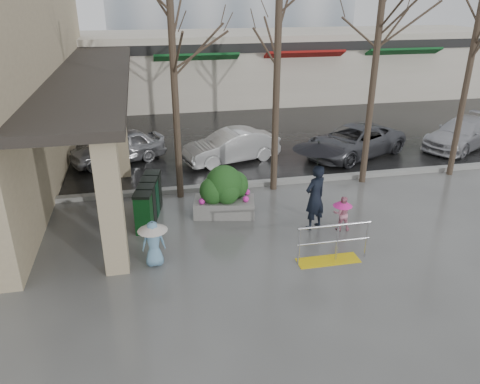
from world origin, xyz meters
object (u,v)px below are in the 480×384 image
object	(u,v)px
handrail	(331,248)
tree_midwest	(278,29)
tree_mideast	(378,40)
car_a	(118,147)
tree_east	(478,21)
news_boxes	(149,201)
car_b	(231,146)
car_c	(354,141)
woman	(316,179)
tree_west	(172,36)
planter	(224,191)
car_d	(463,133)
child_pink	(342,211)
child_blue	(153,239)

from	to	relation	value
handrail	tree_midwest	distance (m)	6.83
tree_mideast	car_a	size ratio (longest dim) A/B	1.76
tree_east	news_boxes	distance (m)	12.13
car_a	handrail	bearing A→B (deg)	11.56
car_b	car_c	distance (m)	5.07
tree_mideast	woman	xyz separation A→B (m)	(-2.95, -3.01, -3.35)
tree_west	planter	world-z (taller)	tree_west
car_b	tree_mideast	bearing A→B (deg)	38.24
woman	planter	size ratio (longest dim) A/B	1.33
car_a	car_c	distance (m)	9.53
car_a	car_b	size ratio (longest dim) A/B	0.97
woman	car_d	bearing A→B (deg)	-171.38
handrail	car_a	xyz separation A→B (m)	(-5.45, 8.71, 0.25)
tree_east	car_d	bearing A→B (deg)	49.04
tree_west	car_b	size ratio (longest dim) A/B	1.78
handrail	woman	size ratio (longest dim) A/B	0.73
tree_midwest	car_b	xyz separation A→B (m)	(-0.90, 3.06, -4.60)
news_boxes	tree_mideast	bearing A→B (deg)	22.51
child_pink	car_a	xyz separation A→B (m)	(-6.38, 7.18, 0.05)
tree_midwest	child_blue	distance (m)	7.39
child_blue	car_d	size ratio (longest dim) A/B	0.27
child_pink	planter	world-z (taller)	planter
handrail	tree_east	bearing A→B (deg)	35.86
tree_mideast	car_a	world-z (taller)	tree_mideast
car_b	car_a	bearing A→B (deg)	-116.65
car_a	news_boxes	bearing A→B (deg)	-9.50
tree_midwest	child_pink	bearing A→B (deg)	-71.73
child_blue	planter	distance (m)	3.30
tree_east	planter	size ratio (longest dim) A/B	3.68
tree_west	news_boxes	size ratio (longest dim) A/B	3.11
car_c	car_d	world-z (taller)	same
car_c	tree_mideast	bearing A→B (deg)	-41.82
tree_east	woman	world-z (taller)	tree_east
child_pink	woman	bearing A→B (deg)	-7.76
tree_west	car_b	distance (m)	5.87
tree_east	car_d	size ratio (longest dim) A/B	1.66
child_pink	news_boxes	xyz separation A→B (m)	(-5.33, 1.79, 0.02)
tree_mideast	car_d	bearing A→B (deg)	25.30
car_c	child_blue	bearing A→B (deg)	-75.23
tree_east	tree_mideast	bearing A→B (deg)	180.00
tree_west	news_boxes	distance (m)	4.84
tree_west	news_boxes	bearing A→B (deg)	-125.07
car_c	car_d	distance (m)	5.08
tree_west	planter	distance (m)	4.77
woman	car_c	world-z (taller)	woman
handrail	tree_mideast	xyz separation A→B (m)	(3.14, 4.80, 4.48)
car_c	tree_midwest	bearing A→B (deg)	-81.16
tree_midwest	tree_east	size ratio (longest dim) A/B	0.97
handrail	car_a	bearing A→B (deg)	122.06
tree_east	woman	xyz separation A→B (m)	(-6.45, -3.01, -3.87)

